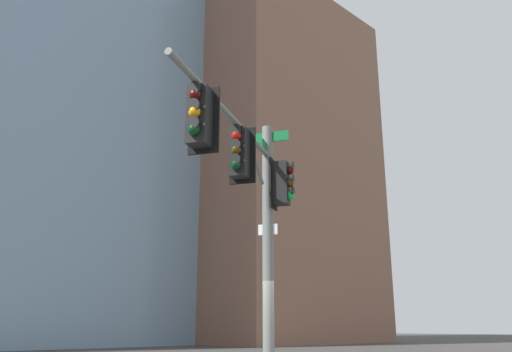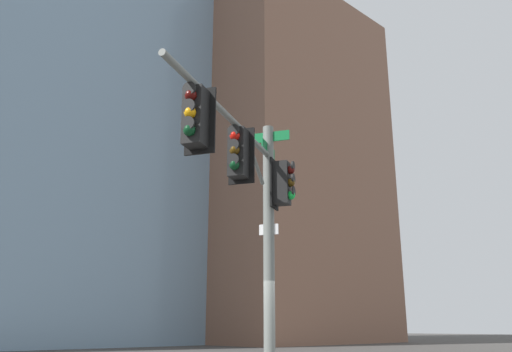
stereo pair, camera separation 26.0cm
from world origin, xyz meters
The scene contains 3 objects.
signal_pole_assembly centered at (0.28, -0.99, 4.18)m, with size 2.91×5.05×6.12m.
building_brick_nearside centered at (-31.66, 30.67, 17.58)m, with size 20.82×19.88×35.16m, color #845B47.
building_glass_tower centered at (-42.08, 11.02, 34.91)m, with size 27.25×31.31×69.81m, color #7A99B2.
Camera 2 is at (8.03, -8.35, 1.55)m, focal length 37.26 mm.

